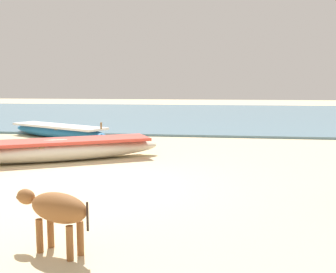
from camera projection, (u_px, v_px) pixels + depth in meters
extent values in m
plane|color=beige|center=(82.00, 187.00, 7.12)|extent=(80.00, 80.00, 0.00)
cube|color=slate|center=(184.00, 114.00, 23.72)|extent=(60.00, 20.00, 0.08)
ellipsoid|color=#1E669E|center=(58.00, 131.00, 13.55)|extent=(4.22, 2.79, 0.42)
cube|color=white|center=(58.00, 126.00, 13.53)|extent=(3.76, 2.53, 0.07)
cube|color=olive|center=(65.00, 129.00, 13.35)|extent=(0.45, 0.70, 0.04)
cylinder|color=olive|center=(101.00, 126.00, 12.35)|extent=(0.06, 0.06, 0.20)
ellipsoid|color=beige|center=(57.00, 150.00, 9.49)|extent=(4.73, 3.24, 0.49)
cube|color=#CC3F33|center=(57.00, 141.00, 9.46)|extent=(4.21, 2.94, 0.07)
cube|color=olive|center=(40.00, 145.00, 9.34)|extent=(0.52, 0.80, 0.04)
ellipsoid|color=brown|center=(59.00, 208.00, 4.25)|extent=(0.78, 0.53, 0.31)
ellipsoid|color=brown|center=(26.00, 197.00, 4.48)|extent=(0.27, 0.22, 0.17)
sphere|color=#2D2119|center=(19.00, 197.00, 4.53)|extent=(0.08, 0.08, 0.07)
cylinder|color=brown|center=(40.00, 236.00, 4.33)|extent=(0.07, 0.07, 0.36)
cylinder|color=brown|center=(51.00, 231.00, 4.46)|extent=(0.07, 0.07, 0.36)
cylinder|color=brown|center=(70.00, 243.00, 4.12)|extent=(0.07, 0.07, 0.36)
cylinder|color=brown|center=(80.00, 238.00, 4.26)|extent=(0.07, 0.07, 0.36)
cylinder|color=#2D2119|center=(87.00, 217.00, 4.07)|extent=(0.02, 0.02, 0.29)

